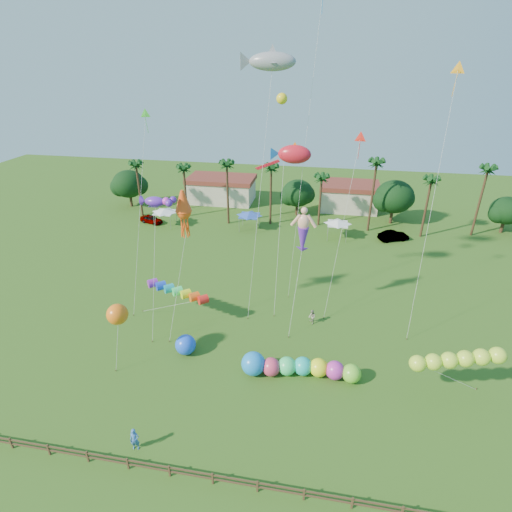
% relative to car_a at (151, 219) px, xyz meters
% --- Properties ---
extents(ground, '(160.00, 160.00, 0.00)m').
position_rel_car_a_xyz_m(ground, '(22.88, -36.75, -0.68)').
color(ground, '#285116').
rests_on(ground, ground).
extents(tree_line, '(69.46, 8.91, 11.00)m').
position_rel_car_a_xyz_m(tree_line, '(26.44, 7.25, 3.59)').
color(tree_line, '#3A2819').
rests_on(tree_line, ground).
extents(buildings_row, '(35.00, 7.00, 4.00)m').
position_rel_car_a_xyz_m(buildings_row, '(19.79, 13.25, 1.32)').
color(buildings_row, beige).
rests_on(buildings_row, ground).
extents(tent_row, '(31.00, 4.00, 0.60)m').
position_rel_car_a_xyz_m(tent_row, '(16.88, -0.42, 2.07)').
color(tent_row, white).
rests_on(tent_row, ground).
extents(fence, '(36.12, 0.12, 1.00)m').
position_rel_car_a_xyz_m(fence, '(22.88, -42.75, -0.07)').
color(fence, brown).
rests_on(fence, ground).
extents(car_a, '(4.31, 2.75, 1.37)m').
position_rel_car_a_xyz_m(car_a, '(0.00, 0.00, 0.00)').
color(car_a, '#4C4C54').
rests_on(car_a, ground).
extents(car_b, '(4.85, 3.26, 1.51)m').
position_rel_car_a_xyz_m(car_b, '(39.42, -0.11, 0.07)').
color(car_b, '#4C4C54').
rests_on(car_b, ground).
extents(spectator_a, '(0.74, 0.55, 1.86)m').
position_rel_car_a_xyz_m(spectator_a, '(16.70, -41.18, 0.24)').
color(spectator_a, '#3366B4').
rests_on(spectator_a, ground).
extents(spectator_b, '(0.90, 0.97, 1.60)m').
position_rel_car_a_xyz_m(spectator_b, '(28.32, -23.73, 0.12)').
color(spectator_b, '#9F9985').
rests_on(spectator_b, ground).
extents(caterpillar_inflatable, '(10.52, 2.77, 2.14)m').
position_rel_car_a_xyz_m(caterpillar_inflatable, '(27.35, -31.70, 0.21)').
color(caterpillar_inflatable, '#D73860').
rests_on(caterpillar_inflatable, ground).
extents(blue_ball, '(1.95, 1.95, 1.95)m').
position_rel_car_a_xyz_m(blue_ball, '(16.81, -30.61, 0.29)').
color(blue_ball, blue).
rests_on(blue_ball, ground).
extents(rainbow_tube, '(9.06, 4.14, 3.67)m').
position_rel_car_a_xyz_m(rainbow_tube, '(15.55, -26.08, 2.51)').
color(rainbow_tube, red).
rests_on(rainbow_tube, ground).
extents(green_worm, '(9.26, 2.32, 4.09)m').
position_rel_car_a_xyz_m(green_worm, '(37.08, -32.17, 2.60)').
color(green_worm, '#BCEA34').
rests_on(green_worm, ground).
extents(orange_ball_kite, '(2.17, 2.17, 6.46)m').
position_rel_car_a_xyz_m(orange_ball_kite, '(11.92, -33.10, 4.86)').
color(orange_ball_kite, orange).
rests_on(orange_ball_kite, ground).
extents(merman_kite, '(2.09, 5.40, 11.86)m').
position_rel_car_a_xyz_m(merman_kite, '(26.79, -21.99, 8.89)').
color(merman_kite, '#F2A789').
rests_on(merman_kite, ground).
extents(fish_kite, '(5.27, 6.42, 17.59)m').
position_rel_car_a_xyz_m(fish_kite, '(25.30, -18.41, 15.85)').
color(fish_kite, red).
rests_on(fish_kite, ground).
extents(shark_kite, '(6.17, 7.56, 25.97)m').
position_rel_car_a_xyz_m(shark_kite, '(22.91, -18.63, 24.24)').
color(shark_kite, gray).
rests_on(shark_kite, ground).
extents(squid_kite, '(1.95, 5.85, 14.24)m').
position_rel_car_a_xyz_m(squid_kite, '(15.42, -24.54, 11.28)').
color(squid_kite, '#FF4E14').
rests_on(squid_kite, ground).
extents(lobster_kite, '(3.81, 5.33, 14.00)m').
position_rel_car_a_xyz_m(lobster_kite, '(13.21, -25.88, 12.65)').
color(lobster_kite, '#5C23B1').
rests_on(lobster_kite, ground).
extents(delta_kite_red, '(2.61, 3.69, 19.09)m').
position_rel_car_a_xyz_m(delta_kite_red, '(31.47, -19.19, 17.50)').
color(delta_kite_red, '#FF291C').
rests_on(delta_kite_red, ground).
extents(delta_kite_yellow, '(1.49, 5.01, 25.05)m').
position_rel_car_a_xyz_m(delta_kite_yellow, '(38.62, -20.22, 23.29)').
color(delta_kite_yellow, '#FF9F1A').
rests_on(delta_kite_yellow, ground).
extents(delta_kite_green, '(2.47, 5.14, 20.91)m').
position_rel_car_a_xyz_m(delta_kite_green, '(10.93, -21.08, 19.16)').
color(delta_kite_green, '#45E235').
rests_on(delta_kite_green, ground).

